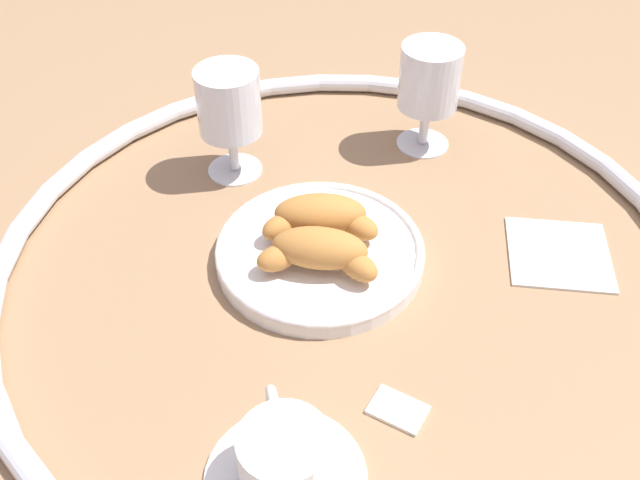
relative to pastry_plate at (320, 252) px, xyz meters
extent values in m
plane|color=#997551|center=(-0.03, 0.01, -0.01)|extent=(2.20, 2.20, 0.00)
torus|color=silver|center=(-0.03, 0.01, 0.00)|extent=(0.76, 0.76, 0.02)
cylinder|color=white|center=(0.00, 0.00, 0.00)|extent=(0.23, 0.23, 0.02)
torus|color=white|center=(0.00, 0.00, 0.01)|extent=(0.23, 0.23, 0.01)
ellipsoid|color=#BC7A38|center=(0.00, -0.03, 0.03)|extent=(0.10, 0.06, 0.04)
ellipsoid|color=#BC7A38|center=(0.04, -0.01, 0.02)|extent=(0.05, 0.05, 0.03)
ellipsoid|color=#BC7A38|center=(-0.04, -0.02, 0.02)|extent=(0.05, 0.05, 0.03)
ellipsoid|color=#BC7A38|center=(0.00, 0.03, 0.03)|extent=(0.10, 0.05, 0.04)
ellipsoid|color=#BC7A38|center=(0.04, 0.04, 0.02)|extent=(0.05, 0.05, 0.03)
ellipsoid|color=#BC7A38|center=(-0.05, 0.04, 0.02)|extent=(0.05, 0.05, 0.03)
cylinder|color=white|center=(0.00, 0.26, -0.01)|extent=(0.14, 0.14, 0.01)
cylinder|color=white|center=(0.00, 0.26, 0.02)|extent=(0.08, 0.08, 0.05)
cylinder|color=brown|center=(0.00, 0.26, 0.04)|extent=(0.07, 0.07, 0.01)
torus|color=white|center=(0.01, 0.22, 0.03)|extent=(0.02, 0.04, 0.04)
cylinder|color=white|center=(0.13, -0.15, -0.01)|extent=(0.07, 0.07, 0.01)
cylinder|color=white|center=(0.13, -0.15, 0.02)|extent=(0.01, 0.01, 0.05)
cylinder|color=white|center=(0.13, -0.15, 0.09)|extent=(0.08, 0.08, 0.08)
cylinder|color=gold|center=(0.13, -0.15, 0.08)|extent=(0.07, 0.07, 0.05)
cylinder|color=white|center=(-0.11, -0.23, -0.01)|extent=(0.07, 0.07, 0.01)
cylinder|color=white|center=(-0.11, -0.23, 0.02)|extent=(0.01, 0.01, 0.05)
cylinder|color=white|center=(-0.11, -0.23, 0.09)|extent=(0.08, 0.08, 0.08)
cylinder|color=#E0CC4C|center=(-0.11, -0.23, 0.08)|extent=(0.07, 0.07, 0.05)
cube|color=white|center=(-0.09, 0.19, -0.01)|extent=(0.06, 0.05, 0.01)
cube|color=silver|center=(-0.26, -0.04, -0.01)|extent=(0.11, 0.11, 0.01)
camera|label=1|loc=(-0.07, 0.57, 0.55)|focal=41.04mm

